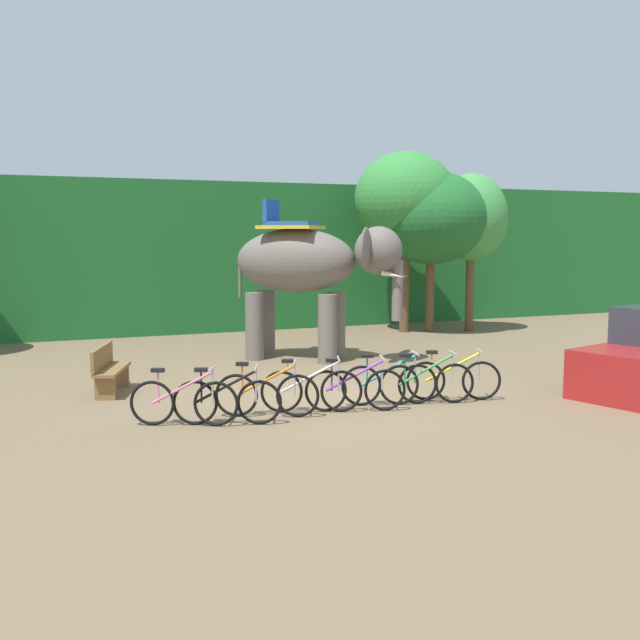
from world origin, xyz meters
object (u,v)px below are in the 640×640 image
at_px(bike_orange, 267,394).
at_px(bike_white, 311,390).
at_px(bike_pink, 184,401).
at_px(bike_green, 427,382).
at_px(elephant, 309,267).
at_px(tree_center_right, 471,218).
at_px(bike_yellow, 453,379).
at_px(bike_black, 227,401).
at_px(bike_teal, 389,383).
at_px(wooden_bench, 109,368).
at_px(tree_center_left, 431,218).
at_px(bike_purple, 355,389).
at_px(tree_far_right, 405,199).

bearing_deg(bike_orange, bike_white, 1.20).
height_order(bike_pink, bike_green, same).
bearing_deg(bike_green, elephant, 91.65).
height_order(tree_center_right, bike_yellow, tree_center_right).
xyz_separation_m(bike_black, bike_teal, (2.98, 0.24, 0.00)).
height_order(tree_center_right, wooden_bench, tree_center_right).
bearing_deg(tree_center_right, elephant, -155.20).
bearing_deg(bike_pink, tree_center_left, 41.62).
relative_size(bike_purple, bike_teal, 0.98).
distance_m(bike_pink, bike_teal, 3.62).
height_order(elephant, bike_black, elephant).
distance_m(bike_pink, wooden_bench, 3.03).
bearing_deg(wooden_bench, bike_pink, -75.28).
xyz_separation_m(tree_far_right, bike_pink, (-8.68, -8.60, -3.65)).
bearing_deg(tree_center_left, bike_white, -131.18).
bearing_deg(bike_orange, bike_pink, -178.10).
height_order(bike_pink, wooden_bench, bike_pink).
relative_size(bike_black, bike_green, 0.97).
bearing_deg(bike_yellow, bike_purple, -177.74).
relative_size(bike_purple, bike_green, 0.98).
xyz_separation_m(bike_purple, bike_yellow, (1.98, 0.08, 0.00)).
relative_size(tree_center_left, bike_green, 2.92).
distance_m(bike_orange, bike_purple, 1.51).
relative_size(bike_teal, wooden_bench, 1.07).
xyz_separation_m(tree_center_right, bike_black, (-10.01, -8.23, -3.07)).
distance_m(bike_pink, bike_orange, 1.37).
bearing_deg(bike_purple, bike_white, 162.87).
xyz_separation_m(bike_pink, bike_black, (0.64, -0.20, 0.00)).
bearing_deg(bike_teal, tree_center_right, 48.65).
height_order(bike_pink, bike_white, same).
bearing_deg(tree_center_right, bike_pink, -142.97).
distance_m(elephant, bike_teal, 5.31).
bearing_deg(wooden_bench, bike_white, -44.41).
xyz_separation_m(bike_orange, bike_purple, (1.50, -0.20, 0.00)).
distance_m(bike_teal, bike_green, 0.67).
bearing_deg(tree_center_right, tree_far_right, 163.91).
relative_size(tree_far_right, bike_yellow, 3.39).
distance_m(tree_far_right, bike_black, 12.47).
bearing_deg(bike_orange, elephant, 61.12).
bearing_deg(tree_center_left, bike_black, -135.73).
height_order(bike_teal, bike_green, same).
relative_size(bike_pink, wooden_bench, 1.01).
relative_size(tree_center_left, bike_orange, 3.09).
bearing_deg(tree_center_left, bike_yellow, -118.52).
height_order(bike_orange, bike_yellow, same).
height_order(bike_orange, bike_teal, same).
distance_m(tree_center_left, bike_yellow, 10.13).
height_order(bike_pink, bike_black, same).
xyz_separation_m(elephant, bike_yellow, (0.74, -5.09, -1.82)).
bearing_deg(tree_center_left, bike_teal, -124.93).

